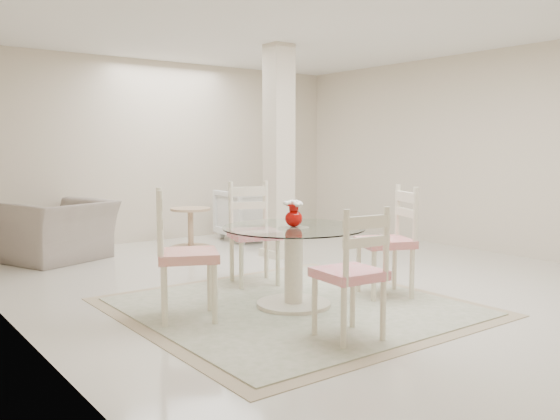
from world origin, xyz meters
TOP-DOWN VIEW (x-y plane):
  - ground at (0.00, 0.00)m, footprint 7.00×7.00m
  - room_shell at (0.00, 0.00)m, footprint 6.02×7.02m
  - column at (0.50, 1.30)m, footprint 0.30×0.30m
  - area_rug at (-0.88, -0.77)m, footprint 2.82×2.82m
  - dining_table at (-0.88, -0.77)m, footprint 1.25×1.25m
  - red_vase at (-0.88, -0.77)m, footprint 0.18×0.17m
  - dining_chair_east at (0.12, -1.01)m, footprint 0.61×0.61m
  - dining_chair_north at (-0.64, 0.23)m, footprint 0.59×0.59m
  - dining_chair_west at (-1.87, -0.52)m, footprint 0.63×0.63m
  - dining_chair_south at (-1.10, -1.76)m, footprint 0.48×0.48m
  - recliner_taupe at (-1.87, 2.69)m, footprint 1.44×1.36m
  - armchair_white at (0.97, 2.68)m, footprint 0.90×0.92m
  - side_table at (-0.15, 2.47)m, footprint 0.55×0.55m

SIDE VIEW (x-z plane):
  - ground at x=0.00m, z-range 0.00..0.00m
  - area_rug at x=-0.88m, z-range 0.00..0.02m
  - side_table at x=-0.15m, z-range -0.02..0.55m
  - dining_table at x=-0.88m, z-range 0.01..0.73m
  - recliner_taupe at x=-1.87m, z-range 0.00..0.75m
  - armchair_white at x=0.97m, z-range 0.00..0.79m
  - dining_chair_south at x=-1.10m, z-range 0.03..1.12m
  - dining_chair_east at x=0.12m, z-range 0.03..1.19m
  - dining_chair_north at x=-0.64m, z-range 0.03..1.19m
  - dining_chair_west at x=-1.87m, z-range 0.03..1.22m
  - red_vase at x=-0.88m, z-range 0.72..0.95m
  - column at x=0.50m, z-range 0.00..2.70m
  - room_shell at x=0.00m, z-range 0.50..3.21m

